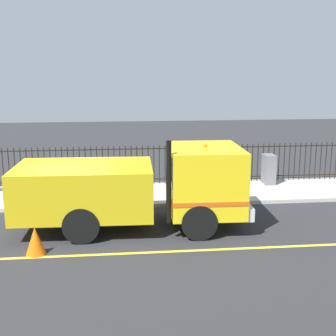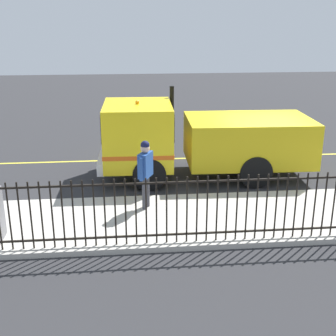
% 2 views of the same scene
% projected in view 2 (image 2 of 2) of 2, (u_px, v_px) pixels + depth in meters
% --- Properties ---
extents(ground_plane, '(54.63, 54.63, 0.00)m').
position_uv_depth(ground_plane, '(262.00, 175.00, 14.17)').
color(ground_plane, '#2B2B2D').
rests_on(ground_plane, ground).
extents(sidewalk_slab, '(2.94, 24.83, 0.13)m').
position_uv_depth(sidewalk_slab, '(299.00, 214.00, 11.20)').
color(sidewalk_slab, '#B7B2A8').
rests_on(sidewalk_slab, ground).
extents(lane_marking, '(0.12, 22.35, 0.01)m').
position_uv_depth(lane_marking, '(246.00, 157.00, 16.07)').
color(lane_marking, yellow).
rests_on(lane_marking, ground).
extents(work_truck, '(2.61, 6.51, 2.67)m').
position_uv_depth(work_truck, '(191.00, 136.00, 13.69)').
color(work_truck, yellow).
rests_on(work_truck, ground).
extents(worker_standing, '(0.60, 0.41, 1.76)m').
position_uv_depth(worker_standing, '(145.00, 167.00, 11.12)').
color(worker_standing, '#264C99').
rests_on(worker_standing, sidewalk_slab).
extents(iron_fence, '(0.04, 21.14, 1.49)m').
position_uv_depth(iron_fence, '(324.00, 204.00, 9.76)').
color(iron_fence, black).
rests_on(iron_fence, sidewalk_slab).
extents(traffic_cone, '(0.48, 0.48, 0.69)m').
position_uv_depth(traffic_cone, '(264.00, 148.00, 15.83)').
color(traffic_cone, orange).
rests_on(traffic_cone, ground).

